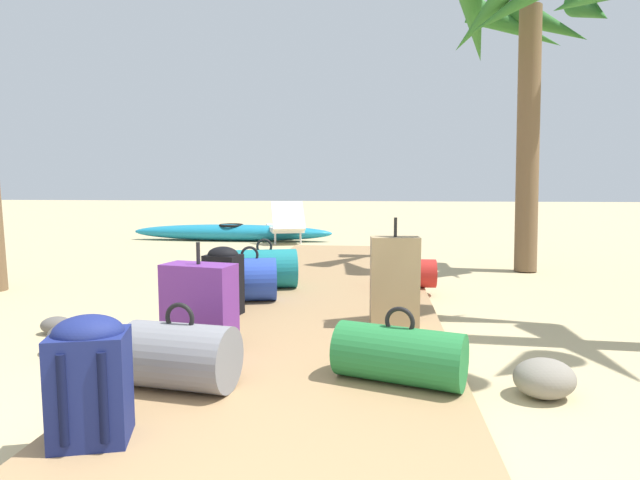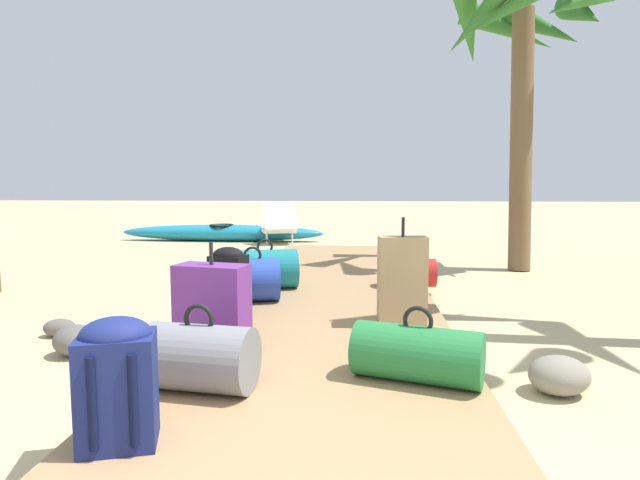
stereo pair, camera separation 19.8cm
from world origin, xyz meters
TOP-DOWN VIEW (x-y plane):
  - ground_plane at (0.00, 3.13)m, footprint 60.00×60.00m
  - boardwalk at (0.00, 3.91)m, footprint 1.90×7.82m
  - suitcase_tan at (0.59, 2.70)m, footprint 0.37×0.19m
  - suitcase_purple at (-0.62, 1.90)m, footprint 0.47×0.30m
  - backpack_navy at (-0.70, 0.78)m, footprint 0.35×0.32m
  - duffel_bag_red at (0.80, 4.23)m, footprint 0.53×0.30m
  - backpack_black at (-0.77, 2.91)m, footprint 0.31×0.27m
  - duffel_bag_blue at (-0.68, 3.44)m, footprint 0.55×0.49m
  - duffel_bag_teal at (-0.68, 4.03)m, footprint 0.73×0.55m
  - duffel_bag_green at (0.58, 1.57)m, footprint 0.74×0.50m
  - duffel_bag_grey at (-0.55, 1.37)m, footprint 0.60×0.42m
  - palm_tree_far_right at (2.36, 5.92)m, footprint 2.27×2.11m
  - lounge_chair at (-1.33, 9.00)m, footprint 1.02×1.63m
  - kayak at (-2.44, 9.12)m, footprint 4.07×0.60m
  - rock_left_near at (-1.53, 4.44)m, footprint 0.21×0.17m
  - rock_left_mid at (-1.96, 2.51)m, footprint 0.25×0.20m
  - rock_right_near at (1.36, 1.65)m, footprint 0.41×0.39m
  - rock_left_far at (-1.61, 2.08)m, footprint 0.36×0.35m

SIDE VIEW (x-z plane):
  - ground_plane at x=0.00m, z-range 0.00..0.00m
  - boardwalk at x=0.00m, z-range 0.00..0.08m
  - rock_left_mid at x=-1.96m, z-range 0.00..0.13m
  - rock_left_near at x=-1.53m, z-range 0.00..0.14m
  - rock_left_far at x=-1.61m, z-range 0.00..0.21m
  - rock_right_near at x=1.36m, z-range 0.00..0.21m
  - kayak at x=-2.44m, z-range 0.00..0.33m
  - duffel_bag_red at x=0.80m, z-range 0.03..0.43m
  - duffel_bag_green at x=0.58m, z-range 0.03..0.44m
  - duffel_bag_grey at x=-0.55m, z-range 0.03..0.48m
  - duffel_bag_blue at x=-0.68m, z-range 0.03..0.53m
  - duffel_bag_teal at x=-0.68m, z-range 0.03..0.53m
  - lounge_chair at x=-1.33m, z-range -0.07..0.73m
  - backpack_navy at x=-0.70m, z-range 0.09..0.62m
  - suitcase_purple at x=-0.62m, z-range 0.01..0.72m
  - backpack_black at x=-0.77m, z-range 0.09..0.65m
  - suitcase_tan at x=0.59m, z-range 0.01..0.82m
  - palm_tree_far_right at x=2.36m, z-range 1.09..4.86m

